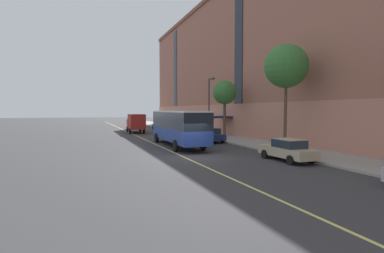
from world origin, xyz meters
TOP-DOWN VIEW (x-y plane):
  - ground_plane at (0.00, 0.00)m, footprint 260.00×260.00m
  - sidewalk at (8.95, 3.00)m, footprint 4.98×160.00m
  - apartment_facade at (17.42, 0.00)m, footprint 15.20×110.00m
  - city_bus at (0.77, 6.80)m, footprint 3.08×12.07m
  - parked_car_champagne_1 at (5.32, -4.03)m, footprint 1.90×4.65m
  - parked_car_green_2 at (5.34, 31.70)m, footprint 2.14×4.81m
  - parked_car_navy_3 at (5.31, 9.29)m, footprint 2.03×4.67m
  - parked_car_red_4 at (5.14, 22.96)m, footprint 2.00×4.43m
  - box_truck at (-0.08, 25.41)m, footprint 2.53×6.51m
  - street_tree_mid_block at (8.69, 0.58)m, footprint 3.81×3.81m
  - street_tree_far_uptown at (8.69, 12.35)m, footprint 2.97×2.97m
  - street_lamp at (7.06, 13.27)m, footprint 0.36×1.48m
  - lane_centerline at (-0.93, 3.00)m, footprint 0.16×140.00m

SIDE VIEW (x-z plane):
  - ground_plane at x=0.00m, z-range 0.00..0.00m
  - lane_centerline at x=-0.93m, z-range 0.00..0.01m
  - sidewalk at x=8.95m, z-range 0.00..0.15m
  - parked_car_red_4 at x=5.14m, z-range 0.00..1.56m
  - parked_car_champagne_1 at x=5.32m, z-range 0.00..1.56m
  - parked_car_navy_3 at x=5.31m, z-range 0.00..1.56m
  - parked_car_green_2 at x=5.34m, z-range 0.01..1.57m
  - box_truck at x=-0.08m, z-range 0.20..3.12m
  - city_bus at x=0.77m, z-range 0.29..3.78m
  - street_lamp at x=7.06m, z-range 0.94..8.35m
  - street_tree_far_uptown at x=8.69m, z-range 2.15..9.25m
  - street_tree_mid_block at x=8.69m, z-range 2.79..11.94m
  - apartment_facade at x=17.42m, z-range -0.02..22.01m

